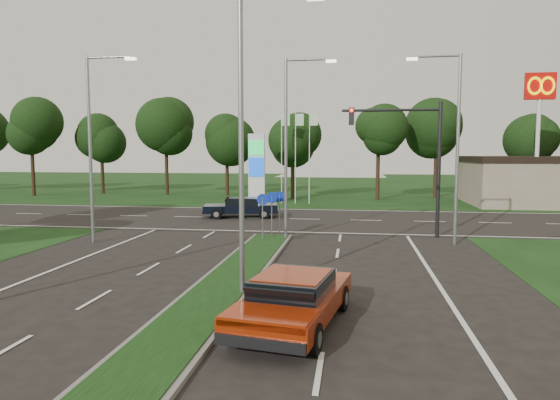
# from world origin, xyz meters

# --- Properties ---
(ground) EXTENTS (160.00, 160.00, 0.00)m
(ground) POSITION_xyz_m (0.00, 0.00, 0.00)
(ground) COLOR black
(ground) RESTS_ON ground
(verge_far) EXTENTS (160.00, 50.00, 0.02)m
(verge_far) POSITION_xyz_m (0.00, 55.00, 0.00)
(verge_far) COLOR black
(verge_far) RESTS_ON ground
(cross_road) EXTENTS (160.00, 12.00, 0.02)m
(cross_road) POSITION_xyz_m (0.00, 24.00, 0.00)
(cross_road) COLOR black
(cross_road) RESTS_ON ground
(median_kerb) EXTENTS (2.00, 26.00, 0.12)m
(median_kerb) POSITION_xyz_m (0.00, 4.00, 0.06)
(median_kerb) COLOR slate
(median_kerb) RESTS_ON ground
(streetlight_median_near) EXTENTS (2.53, 0.22, 9.00)m
(streetlight_median_near) POSITION_xyz_m (1.00, 6.00, 5.08)
(streetlight_median_near) COLOR gray
(streetlight_median_near) RESTS_ON ground
(streetlight_median_far) EXTENTS (2.53, 0.22, 9.00)m
(streetlight_median_far) POSITION_xyz_m (1.00, 16.00, 5.08)
(streetlight_median_far) COLOR gray
(streetlight_median_far) RESTS_ON ground
(streetlight_left_far) EXTENTS (2.53, 0.22, 9.00)m
(streetlight_left_far) POSITION_xyz_m (-8.30, 14.00, 5.08)
(streetlight_left_far) COLOR gray
(streetlight_left_far) RESTS_ON ground
(streetlight_right_far) EXTENTS (2.53, 0.22, 9.00)m
(streetlight_right_far) POSITION_xyz_m (8.80, 16.00, 5.08)
(streetlight_right_far) COLOR gray
(streetlight_right_far) RESTS_ON ground
(traffic_signal) EXTENTS (5.10, 0.42, 7.00)m
(traffic_signal) POSITION_xyz_m (7.19, 18.00, 4.65)
(traffic_signal) COLOR black
(traffic_signal) RESTS_ON ground
(median_signs) EXTENTS (1.16, 1.76, 2.38)m
(median_signs) POSITION_xyz_m (0.00, 16.40, 1.71)
(median_signs) COLOR gray
(median_signs) RESTS_ON ground
(gas_pylon) EXTENTS (5.80, 1.26, 8.00)m
(gas_pylon) POSITION_xyz_m (-3.79, 33.05, 3.20)
(gas_pylon) COLOR silver
(gas_pylon) RESTS_ON ground
(mcdonalds_sign) EXTENTS (2.20, 0.47, 10.40)m
(mcdonalds_sign) POSITION_xyz_m (18.00, 31.97, 7.99)
(mcdonalds_sign) COLOR silver
(mcdonalds_sign) RESTS_ON ground
(treeline_far) EXTENTS (6.00, 6.00, 9.90)m
(treeline_far) POSITION_xyz_m (0.10, 39.93, 6.83)
(treeline_far) COLOR black
(treeline_far) RESTS_ON ground
(red_sedan) EXTENTS (2.86, 5.28, 1.38)m
(red_sedan) POSITION_xyz_m (2.68, 3.60, 0.74)
(red_sedan) COLOR #982308
(red_sedan) RESTS_ON ground
(navy_sedan) EXTENTS (5.22, 2.90, 1.35)m
(navy_sedan) POSITION_xyz_m (-3.39, 24.31, 0.73)
(navy_sedan) COLOR black
(navy_sedan) RESTS_ON ground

